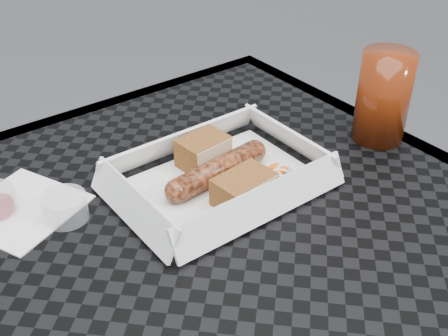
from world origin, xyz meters
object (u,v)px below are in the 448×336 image
(bratwurst, at_px, (218,170))
(food_tray, at_px, (219,183))
(patio_table, at_px, (196,328))
(drink_glass, at_px, (383,97))

(bratwurst, bearing_deg, food_tray, -107.64)
(patio_table, height_order, bratwurst, bratwurst)
(patio_table, xyz_separation_m, bratwurst, (0.12, 0.12, 0.09))
(food_tray, height_order, drink_glass, drink_glass)
(patio_table, distance_m, drink_glass, 0.39)
(bratwurst, xyz_separation_m, drink_glass, (0.24, -0.05, 0.04))
(food_tray, bearing_deg, patio_table, -135.81)
(food_tray, distance_m, drink_glass, 0.25)
(patio_table, distance_m, food_tray, 0.18)
(patio_table, bearing_deg, food_tray, 44.19)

